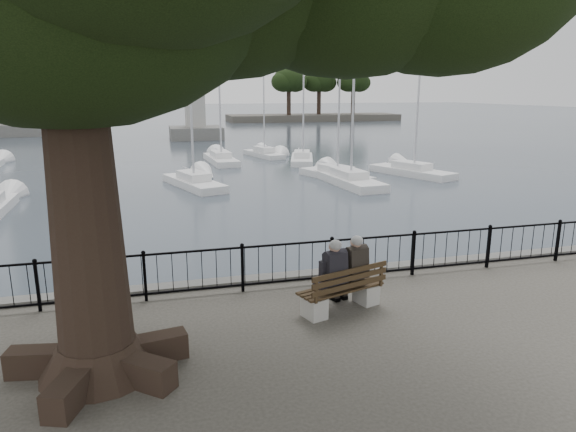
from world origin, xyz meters
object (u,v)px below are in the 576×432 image
object	(u,v)px
bench	(342,295)
lighthouse	(9,18)
person_right	(351,273)
lion_monument	(195,120)
person_left	(330,278)

from	to	relation	value
bench	lighthouse	world-z (taller)	lighthouse
person_right	lighthouse	distance (m)	64.73
lion_monument	bench	bearing A→B (deg)	-91.51
lighthouse	lion_monument	distance (m)	25.94
person_right	lion_monument	world-z (taller)	lion_monument
person_left	lion_monument	world-z (taller)	lion_monument
person_left	person_right	size ratio (longest dim) A/B	1.00
person_left	lion_monument	bearing A→B (deg)	88.19
bench	person_right	size ratio (longest dim) A/B	1.25
lighthouse	lion_monument	size ratio (longest dim) A/B	3.79
person_right	lion_monument	xyz separation A→B (m)	(1.05, 48.73, 0.38)
person_right	lion_monument	distance (m)	48.74
bench	person_left	size ratio (longest dim) A/B	1.25
person_left	lighthouse	bearing A→B (deg)	106.85
person_right	lighthouse	bearing A→B (deg)	107.31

